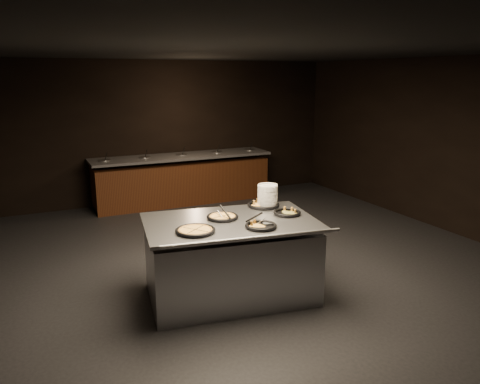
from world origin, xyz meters
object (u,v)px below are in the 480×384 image
at_px(plate_stack, 268,195).
at_px(pan_veggie_whole, 195,230).
at_px(pan_cheese_whole, 222,217).
at_px(serving_counter, 231,260).

distance_m(plate_stack, pan_veggie_whole, 1.36).
xyz_separation_m(plate_stack, pan_cheese_whole, (-0.75, -0.27, -0.12)).
bearing_deg(plate_stack, pan_cheese_whole, -160.29).
bearing_deg(pan_veggie_whole, plate_stack, 26.57).
relative_size(plate_stack, pan_veggie_whole, 0.63).
height_order(serving_counter, plate_stack, plate_stack).
distance_m(serving_counter, pan_cheese_whole, 0.53).
bearing_deg(pan_cheese_whole, pan_veggie_whole, -143.85).
height_order(serving_counter, pan_cheese_whole, pan_cheese_whole).
distance_m(serving_counter, pan_veggie_whole, 0.76).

